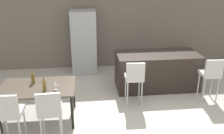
% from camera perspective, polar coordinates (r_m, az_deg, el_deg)
% --- Properties ---
extents(ground_plane, '(10.00, 10.00, 0.00)m').
position_cam_1_polar(ground_plane, '(5.65, 5.85, -9.49)').
color(ground_plane, '#ADA89E').
extents(back_wall, '(10.00, 0.12, 2.90)m').
position_cam_1_polar(back_wall, '(7.76, 1.95, 10.62)').
color(back_wall, '#665B51').
rests_on(back_wall, ground_plane).
extents(kitchen_island, '(2.08, 0.93, 0.92)m').
position_cam_1_polar(kitchen_island, '(6.54, 10.20, -0.82)').
color(kitchen_island, black).
rests_on(kitchen_island, ground_plane).
extents(bar_chair_left, '(0.41, 0.41, 1.05)m').
position_cam_1_polar(bar_chair_left, '(5.51, 5.16, -2.15)').
color(bar_chair_left, beige).
rests_on(bar_chair_left, ground_plane).
extents(bar_chair_middle, '(0.42, 0.42, 1.05)m').
position_cam_1_polar(bar_chair_middle, '(6.10, 21.74, -1.28)').
color(bar_chair_middle, beige).
rests_on(bar_chair_middle, ground_plane).
extents(dining_table, '(1.46, 0.95, 0.74)m').
position_cam_1_polar(dining_table, '(5.16, -16.58, -4.92)').
color(dining_table, '#4C4238').
rests_on(dining_table, ground_plane).
extents(dining_chair_near, '(0.41, 0.41, 1.05)m').
position_cam_1_polar(dining_chair_near, '(4.51, -22.51, -9.41)').
color(dining_chair_near, beige).
rests_on(dining_chair_near, ground_plane).
extents(dining_chair_far, '(0.42, 0.42, 1.05)m').
position_cam_1_polar(dining_chair_far, '(4.37, -14.05, -9.38)').
color(dining_chair_far, beige).
rests_on(dining_chair_far, ground_plane).
extents(wine_bottle_corner, '(0.07, 0.07, 0.29)m').
position_cam_1_polar(wine_bottle_corner, '(5.28, -17.65, -2.39)').
color(wine_bottle_corner, brown).
rests_on(wine_bottle_corner, dining_table).
extents(wine_bottle_far, '(0.07, 0.07, 0.29)m').
position_cam_1_polar(wine_bottle_far, '(4.89, -15.22, -4.04)').
color(wine_bottle_far, brown).
rests_on(wine_bottle_far, dining_table).
extents(wine_glass_left, '(0.07, 0.07, 0.17)m').
position_cam_1_polar(wine_glass_left, '(4.86, -12.87, -3.77)').
color(wine_glass_left, silver).
rests_on(wine_glass_left, dining_table).
extents(refrigerator, '(0.72, 0.68, 1.84)m').
position_cam_1_polar(refrigerator, '(7.37, -6.47, 5.70)').
color(refrigerator, '#939699').
rests_on(refrigerator, ground_plane).
extents(potted_plant, '(0.46, 0.46, 0.66)m').
position_cam_1_polar(potted_plant, '(8.14, 16.53, 2.53)').
color(potted_plant, '#38383D').
rests_on(potted_plant, ground_plane).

